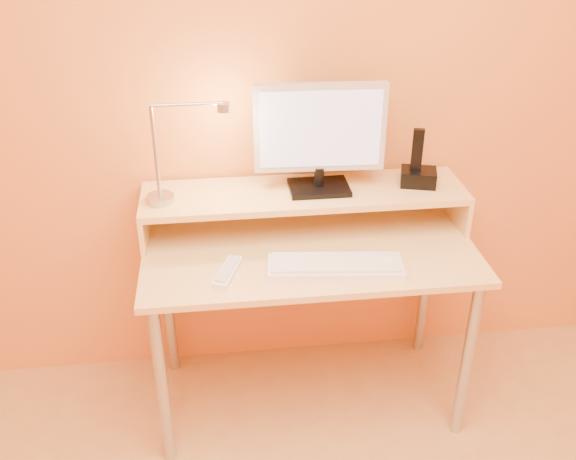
{
  "coord_description": "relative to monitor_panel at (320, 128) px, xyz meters",
  "views": [
    {
      "loc": [
        -0.32,
        -0.8,
        1.92
      ],
      "look_at": [
        -0.09,
        1.13,
        0.83
      ],
      "focal_mm": 40.3,
      "sensor_mm": 36.0,
      "label": 1
    }
  ],
  "objects": [
    {
      "name": "wall_back",
      "position": [
        -0.05,
        0.16,
        0.13
      ],
      "size": [
        3.0,
        0.04,
        2.5
      ],
      "primitive_type": "cube",
      "color": "orange",
      "rests_on": "floor"
    },
    {
      "name": "desk_leg_fl",
      "position": [
        -0.6,
        -0.41,
        -0.77
      ],
      "size": [
        0.04,
        0.04,
        0.69
      ],
      "primitive_type": "cylinder",
      "color": "#AEAEB6",
      "rests_on": "floor"
    },
    {
      "name": "desk_leg_fr",
      "position": [
        0.5,
        -0.41,
        -0.77
      ],
      "size": [
        0.04,
        0.04,
        0.69
      ],
      "primitive_type": "cylinder",
      "color": "#AEAEB6",
      "rests_on": "floor"
    },
    {
      "name": "desk_leg_bl",
      "position": [
        -0.6,
        0.09,
        -0.77
      ],
      "size": [
        0.04,
        0.04,
        0.69
      ],
      "primitive_type": "cylinder",
      "color": "#AEAEB6",
      "rests_on": "floor"
    },
    {
      "name": "desk_leg_br",
      "position": [
        0.5,
        0.09,
        -0.77
      ],
      "size": [
        0.04,
        0.04,
        0.69
      ],
      "primitive_type": "cylinder",
      "color": "#AEAEB6",
      "rests_on": "floor"
    },
    {
      "name": "desk_lower",
      "position": [
        -0.05,
        -0.16,
        -0.41
      ],
      "size": [
        1.2,
        0.6,
        0.02
      ],
      "primitive_type": "cube",
      "color": "#EEB36D",
      "rests_on": "floor"
    },
    {
      "name": "shelf_riser_left",
      "position": [
        -0.65,
        -0.01,
        -0.33
      ],
      "size": [
        0.02,
        0.3,
        0.14
      ],
      "primitive_type": "cube",
      "color": "#EEB36D",
      "rests_on": "desk_lower"
    },
    {
      "name": "shelf_riser_right",
      "position": [
        0.54,
        -0.01,
        -0.33
      ],
      "size": [
        0.02,
        0.3,
        0.14
      ],
      "primitive_type": "cube",
      "color": "#EEB36D",
      "rests_on": "desk_lower"
    },
    {
      "name": "desk_shelf",
      "position": [
        -0.05,
        -0.01,
        -0.25
      ],
      "size": [
        1.2,
        0.3,
        0.02
      ],
      "primitive_type": "cube",
      "color": "#EEB36D",
      "rests_on": "desk_lower"
    },
    {
      "name": "monitor_foot",
      "position": [
        0.0,
        -0.01,
        -0.23
      ],
      "size": [
        0.22,
        0.16,
        0.02
      ],
      "primitive_type": "cube",
      "color": "black",
      "rests_on": "desk_shelf"
    },
    {
      "name": "monitor_neck",
      "position": [
        0.0,
        -0.01,
        -0.19
      ],
      "size": [
        0.04,
        0.04,
        0.07
      ],
      "primitive_type": "cylinder",
      "color": "black",
      "rests_on": "monitor_foot"
    },
    {
      "name": "monitor_panel",
      "position": [
        0.0,
        0.0,
        0.0
      ],
      "size": [
        0.47,
        0.06,
        0.32
      ],
      "primitive_type": "cube",
      "rotation": [
        0.0,
        0.0,
        -0.05
      ],
      "color": "silver",
      "rests_on": "monitor_neck"
    },
    {
      "name": "monitor_back",
      "position": [
        0.0,
        0.02,
        0.0
      ],
      "size": [
        0.42,
        0.03,
        0.27
      ],
      "primitive_type": "cube",
      "rotation": [
        0.0,
        0.0,
        -0.05
      ],
      "color": "black",
      "rests_on": "monitor_panel"
    },
    {
      "name": "monitor_screen",
      "position": [
        0.0,
        -0.02,
        0.0
      ],
      "size": [
        0.43,
        0.03,
        0.28
      ],
      "primitive_type": "cube",
      "rotation": [
        0.0,
        0.0,
        -0.05
      ],
      "color": "silver",
      "rests_on": "monitor_panel"
    },
    {
      "name": "lamp_base",
      "position": [
        -0.58,
        -0.04,
        -0.23
      ],
      "size": [
        0.1,
        0.1,
        0.02
      ],
      "primitive_type": "cylinder",
      "color": "#AEAEB6",
      "rests_on": "desk_shelf"
    },
    {
      "name": "lamp_post",
      "position": [
        -0.58,
        -0.04,
        -0.05
      ],
      "size": [
        0.01,
        0.01,
        0.33
      ],
      "primitive_type": "cylinder",
      "color": "#AEAEB6",
      "rests_on": "lamp_base"
    },
    {
      "name": "lamp_arm",
      "position": [
        -0.46,
        -0.04,
        0.12
      ],
      "size": [
        0.24,
        0.01,
        0.01
      ],
      "primitive_type": "cylinder",
      "rotation": [
        0.0,
        1.57,
        0.0
      ],
      "color": "#AEAEB6",
      "rests_on": "lamp_post"
    },
    {
      "name": "lamp_head",
      "position": [
        -0.34,
        -0.04,
        0.1
      ],
      "size": [
        0.04,
        0.04,
        0.03
      ],
      "primitive_type": "cylinder",
      "color": "#AEAEB6",
      "rests_on": "lamp_arm"
    },
    {
      "name": "lamp_bulb",
      "position": [
        -0.34,
        -0.04,
        0.09
      ],
      "size": [
        0.03,
        0.03,
        0.0
      ],
      "primitive_type": "cylinder",
      "color": "#FFEAC6",
      "rests_on": "lamp_head"
    },
    {
      "name": "phone_dock",
      "position": [
        0.38,
        -0.01,
        -0.21
      ],
      "size": [
        0.15,
        0.13,
        0.06
      ],
      "primitive_type": "cube",
      "rotation": [
        0.0,
        0.0,
        -0.28
      ],
      "color": "black",
      "rests_on": "desk_shelf"
    },
    {
      "name": "phone_handset",
      "position": [
        0.36,
        -0.01,
        -0.1
      ],
      "size": [
        0.05,
        0.03,
        0.16
      ],
      "primitive_type": "cube",
      "rotation": [
        0.0,
        0.0,
        -0.28
      ],
      "color": "black",
      "rests_on": "phone_dock"
    },
    {
      "name": "phone_led",
      "position": [
        0.42,
        -0.06,
        -0.21
      ],
      "size": [
        0.01,
        0.0,
        0.04
      ],
      "primitive_type": "cube",
      "color": "#2B73F9",
      "rests_on": "phone_dock"
    },
    {
      "name": "keyboard",
      "position": [
        0.01,
        -0.31,
        -0.39
      ],
      "size": [
        0.47,
        0.2,
        0.02
      ],
      "primitive_type": "cube",
      "rotation": [
        0.0,
        0.0,
        -0.11
      ],
      "color": "white",
      "rests_on": "desk_lower"
    },
    {
      "name": "mouse",
      "position": [
        0.2,
        -0.3,
        -0.38
      ],
      "size": [
        0.09,
        0.12,
        0.04
      ],
      "primitive_type": "ellipsoid",
      "rotation": [
        0.0,
        0.0,
        -0.34
      ],
      "color": "white",
      "rests_on": "desk_lower"
    },
    {
      "name": "remote_control",
      "position": [
        -0.36,
        -0.29,
        -0.39
      ],
      "size": [
        0.11,
        0.19,
        0.02
      ],
      "primitive_type": "cube",
      "rotation": [
        0.0,
        0.0,
        -0.35
      ],
      "color": "white",
      "rests_on": "desk_lower"
    }
  ]
}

